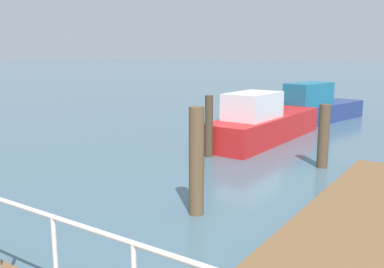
{
  "coord_description": "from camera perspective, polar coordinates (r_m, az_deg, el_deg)",
  "views": [
    {
      "loc": [
        -6.22,
        5.08,
        3.41
      ],
      "look_at": [
        1.41,
        10.21,
        1.63
      ],
      "focal_mm": 39.62,
      "sensor_mm": 36.0,
      "label": 1
    }
  ],
  "objects": [
    {
      "name": "dock_piling_1",
      "position": [
        8.88,
        0.61,
        -3.73
      ],
      "size": [
        0.32,
        0.32,
        2.31
      ],
      "primitive_type": "cylinder",
      "color": "brown",
      "rests_on": "ground_plane"
    },
    {
      "name": "dock_piling_2",
      "position": [
        13.89,
        2.29,
        1.04
      ],
      "size": [
        0.26,
        0.26,
        2.04
      ],
      "primitive_type": "cylinder",
      "color": "#473826",
      "rests_on": "ground_plane"
    },
    {
      "name": "moored_boat_3",
      "position": [
        16.67,
        9.5,
        1.46
      ],
      "size": [
        6.8,
        1.96,
        1.96
      ],
      "color": "red",
      "rests_on": "ground_plane"
    },
    {
      "name": "floating_dock",
      "position": [
        8.83,
        20.24,
        -11.82
      ],
      "size": [
        10.55,
        2.0,
        0.18
      ],
      "primitive_type": "cube",
      "color": "brown",
      "rests_on": "ground_plane"
    },
    {
      "name": "dock_piling_0",
      "position": [
        13.16,
        17.28,
        -0.29
      ],
      "size": [
        0.33,
        0.33,
        1.91
      ],
      "primitive_type": "cylinder",
      "color": "brown",
      "rests_on": "ground_plane"
    },
    {
      "name": "moored_boat_1",
      "position": [
        21.55,
        15.99,
        3.3
      ],
      "size": [
        7.47,
        3.04,
        1.98
      ],
      "color": "navy",
      "rests_on": "ground_plane"
    },
    {
      "name": "boardwalk_railing",
      "position": [
        4.7,
        -7.84,
        -17.03
      ],
      "size": [
        0.06,
        25.92,
        1.08
      ],
      "color": "white",
      "rests_on": "boardwalk"
    }
  ]
}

